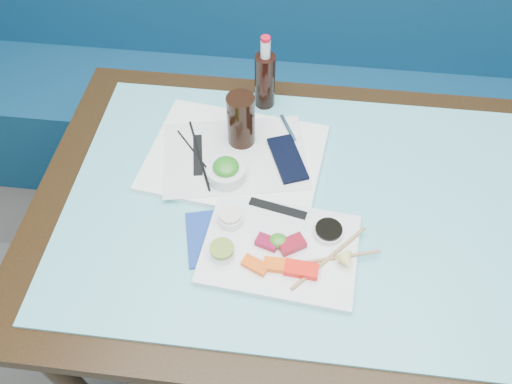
# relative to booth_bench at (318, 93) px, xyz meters

# --- Properties ---
(booth_bench) EXTENTS (3.00, 0.56, 1.17)m
(booth_bench) POSITION_rel_booth_bench_xyz_m (0.00, 0.00, 0.00)
(booth_bench) COLOR navy
(booth_bench) RESTS_ON ground
(dining_table) EXTENTS (1.40, 0.90, 0.75)m
(dining_table) POSITION_rel_booth_bench_xyz_m (0.00, -0.84, 0.29)
(dining_table) COLOR black
(dining_table) RESTS_ON ground
(glass_top) EXTENTS (1.22, 0.76, 0.01)m
(glass_top) POSITION_rel_booth_bench_xyz_m (0.00, -0.84, 0.38)
(glass_top) COLOR #5FB6BE
(glass_top) RESTS_ON dining_table
(sashimi_plate) EXTENTS (0.36, 0.27, 0.02)m
(sashimi_plate) POSITION_rel_booth_bench_xyz_m (-0.08, -0.98, 0.39)
(sashimi_plate) COLOR white
(sashimi_plate) RESTS_ON glass_top
(salmon_left) EXTENTS (0.06, 0.05, 0.01)m
(salmon_left) POSITION_rel_booth_bench_xyz_m (-0.13, -1.03, 0.41)
(salmon_left) COLOR #FF530A
(salmon_left) RESTS_ON sashimi_plate
(salmon_mid) EXTENTS (0.06, 0.03, 0.02)m
(salmon_mid) POSITION_rel_booth_bench_xyz_m (-0.08, -1.03, 0.41)
(salmon_mid) COLOR #FF550A
(salmon_mid) RESTS_ON sashimi_plate
(salmon_right) EXTENTS (0.08, 0.04, 0.02)m
(salmon_right) POSITION_rel_booth_bench_xyz_m (-0.03, -1.03, 0.41)
(salmon_right) COLOR #FF150A
(salmon_right) RESTS_ON sashimi_plate
(tuna_left) EXTENTS (0.06, 0.04, 0.02)m
(tuna_left) POSITION_rel_booth_bench_xyz_m (-0.11, -0.97, 0.41)
(tuna_left) COLOR maroon
(tuna_left) RESTS_ON sashimi_plate
(tuna_right) EXTENTS (0.07, 0.06, 0.02)m
(tuna_right) POSITION_rel_booth_bench_xyz_m (-0.06, -0.97, 0.41)
(tuna_right) COLOR maroon
(tuna_right) RESTS_ON sashimi_plate
(seaweed_garnish) EXTENTS (0.05, 0.05, 0.02)m
(seaweed_garnish) POSITION_rel_booth_bench_xyz_m (-0.09, -0.97, 0.41)
(seaweed_garnish) COLOR #35871F
(seaweed_garnish) RESTS_ON sashimi_plate
(ramekin_wasabi) EXTENTS (0.07, 0.07, 0.02)m
(ramekin_wasabi) POSITION_rel_booth_bench_xyz_m (-0.21, -1.01, 0.41)
(ramekin_wasabi) COLOR white
(ramekin_wasabi) RESTS_ON sashimi_plate
(wasabi_fill) EXTENTS (0.07, 0.07, 0.01)m
(wasabi_fill) POSITION_rel_booth_bench_xyz_m (-0.21, -1.01, 0.43)
(wasabi_fill) COLOR olive
(wasabi_fill) RESTS_ON ramekin_wasabi
(ramekin_ginger) EXTENTS (0.06, 0.06, 0.02)m
(ramekin_ginger) POSITION_rel_booth_bench_xyz_m (-0.20, -0.92, 0.41)
(ramekin_ginger) COLOR white
(ramekin_ginger) RESTS_ON sashimi_plate
(ginger_fill) EXTENTS (0.05, 0.05, 0.01)m
(ginger_fill) POSITION_rel_booth_bench_xyz_m (-0.20, -0.92, 0.43)
(ginger_fill) COLOR beige
(ginger_fill) RESTS_ON ramekin_ginger
(soy_dish) EXTENTS (0.09, 0.09, 0.01)m
(soy_dish) POSITION_rel_booth_bench_xyz_m (0.02, -0.93, 0.41)
(soy_dish) COLOR white
(soy_dish) RESTS_ON sashimi_plate
(soy_fill) EXTENTS (0.07, 0.07, 0.01)m
(soy_fill) POSITION_rel_booth_bench_xyz_m (0.02, -0.93, 0.42)
(soy_fill) COLOR black
(soy_fill) RESTS_ON soy_dish
(lemon_wedge) EXTENTS (0.05, 0.04, 0.04)m
(lemon_wedge) POSITION_rel_booth_bench_xyz_m (0.06, -1.01, 0.42)
(lemon_wedge) COLOR #ECE36F
(lemon_wedge) RESTS_ON sashimi_plate
(chopstick_sleeve) EXTENTS (0.14, 0.05, 0.00)m
(chopstick_sleeve) POSITION_rel_booth_bench_xyz_m (-0.10, -0.87, 0.40)
(chopstick_sleeve) COLOR black
(chopstick_sleeve) RESTS_ON sashimi_plate
(wooden_chopstick_a) EXTENTS (0.16, 0.18, 0.01)m
(wooden_chopstick_a) POSITION_rel_booth_bench_xyz_m (0.03, -0.99, 0.40)
(wooden_chopstick_a) COLOR #9F804B
(wooden_chopstick_a) RESTS_ON sashimi_plate
(wooden_chopstick_b) EXTENTS (0.21, 0.07, 0.01)m
(wooden_chopstick_b) POSITION_rel_booth_bench_xyz_m (0.04, -0.99, 0.40)
(wooden_chopstick_b) COLOR #AE7852
(wooden_chopstick_b) RESTS_ON sashimi_plate
(serving_tray) EXTENTS (0.48, 0.38, 0.02)m
(serving_tray) POSITION_rel_booth_bench_xyz_m (-0.22, -0.72, 0.39)
(serving_tray) COLOR white
(serving_tray) RESTS_ON glass_top
(paper_placemat) EXTENTS (0.41, 0.32, 0.00)m
(paper_placemat) POSITION_rel_booth_bench_xyz_m (-0.22, -0.72, 0.40)
(paper_placemat) COLOR silver
(paper_placemat) RESTS_ON serving_tray
(seaweed_bowl) EXTENTS (0.11, 0.11, 0.04)m
(seaweed_bowl) POSITION_rel_booth_bench_xyz_m (-0.23, -0.80, 0.42)
(seaweed_bowl) COLOR silver
(seaweed_bowl) RESTS_ON serving_tray
(seaweed_salad) EXTENTS (0.07, 0.07, 0.03)m
(seaweed_salad) POSITION_rel_booth_bench_xyz_m (-0.23, -0.80, 0.44)
(seaweed_salad) COLOR #257D1C
(seaweed_salad) RESTS_ON seaweed_bowl
(cola_glass) EXTENTS (0.09, 0.09, 0.15)m
(cola_glass) POSITION_rel_booth_bench_xyz_m (-0.21, -0.67, 0.47)
(cola_glass) COLOR black
(cola_glass) RESTS_ON serving_tray
(navy_pouch) EXTENTS (0.12, 0.17, 0.01)m
(navy_pouch) POSITION_rel_booth_bench_xyz_m (-0.09, -0.72, 0.41)
(navy_pouch) COLOR black
(navy_pouch) RESTS_ON serving_tray
(fork) EXTENTS (0.06, 0.10, 0.01)m
(fork) POSITION_rel_booth_bench_xyz_m (-0.09, -0.62, 0.41)
(fork) COLOR white
(fork) RESTS_ON serving_tray
(black_chopstick_a) EXTENTS (0.13, 0.16, 0.01)m
(black_chopstick_a) POSITION_rel_booth_bench_xyz_m (-0.32, -0.73, 0.40)
(black_chopstick_a) COLOR black
(black_chopstick_a) RESTS_ON serving_tray
(black_chopstick_b) EXTENTS (0.10, 0.23, 0.01)m
(black_chopstick_b) POSITION_rel_booth_bench_xyz_m (-0.31, -0.73, 0.40)
(black_chopstick_b) COLOR black
(black_chopstick_b) RESTS_ON serving_tray
(tray_sleeve) EXTENTS (0.05, 0.14, 0.00)m
(tray_sleeve) POSITION_rel_booth_bench_xyz_m (-0.32, -0.73, 0.40)
(tray_sleeve) COLOR black
(tray_sleeve) RESTS_ON serving_tray
(cola_bottle_body) EXTENTS (0.06, 0.06, 0.16)m
(cola_bottle_body) POSITION_rel_booth_bench_xyz_m (-0.17, -0.50, 0.46)
(cola_bottle_body) COLOR black
(cola_bottle_body) RESTS_ON glass_top
(cola_bottle_neck) EXTENTS (0.03, 0.03, 0.05)m
(cola_bottle_neck) POSITION_rel_booth_bench_xyz_m (-0.17, -0.50, 0.57)
(cola_bottle_neck) COLOR white
(cola_bottle_neck) RESTS_ON cola_bottle_body
(cola_bottle_cap) EXTENTS (0.03, 0.03, 0.01)m
(cola_bottle_cap) POSITION_rel_booth_bench_xyz_m (-0.17, -0.50, 0.60)
(cola_bottle_cap) COLOR red
(cola_bottle_cap) RESTS_ON cola_bottle_neck
(blue_napkin) EXTENTS (0.18, 0.18, 0.01)m
(blue_napkin) POSITION_rel_booth_bench_xyz_m (-0.22, -0.96, 0.39)
(blue_napkin) COLOR navy
(blue_napkin) RESTS_ON glass_top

